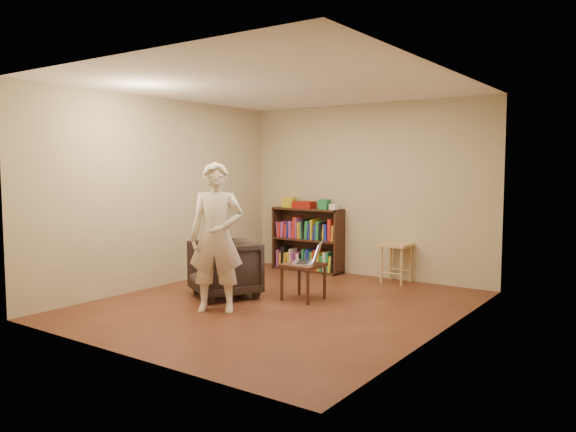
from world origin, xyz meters
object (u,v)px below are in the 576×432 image
Objects in this scene: armchair at (224,269)px; bookshelf at (308,243)px; laptop at (309,259)px; person at (216,237)px; stool at (396,251)px; side_table at (303,270)px.

bookshelf is at bearing 122.52° from armchair.
laptop is 0.29× the size of person.
stool is at bearing 37.31° from person.
armchair reaches higher than stool.
bookshelf is 0.70× the size of person.
side_table is at bearing 54.88° from armchair.
person reaches higher than side_table.
side_table is at bearing -107.18° from stool.
armchair is 1.63× the size of laptop.
laptop is (0.98, 0.48, 0.15)m from armchair.
person is at bearing -52.64° from laptop.
laptop is at bearing -105.74° from stool.
bookshelf reaches higher than side_table.
bookshelf is at bearing 121.57° from side_table.
armchair is (-1.42, -2.08, -0.09)m from stool.
bookshelf is 1.55m from stool.
armchair is at bearing -88.76° from laptop.
laptop is at bearing 55.53° from armchair.
side_table is 0.93× the size of laptop.
stool is at bearing 139.11° from laptop.
side_table is (0.92, 0.44, 0.02)m from armchair.
side_table is (-0.51, -1.64, -0.08)m from stool.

